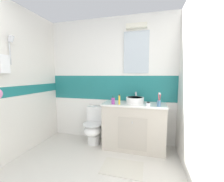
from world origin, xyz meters
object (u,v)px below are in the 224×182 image
Objects in this scene: hair_gel_jar at (148,104)px; toothbrush_cup at (159,103)px; sink_basin at (135,100)px; toilet at (94,126)px; soap_dispenser at (113,101)px; toothpaste_tube_upright at (119,100)px.

toothbrush_cup is at bearing 4.47° from hair_gel_jar.
sink_basin reaches higher than hair_gel_jar.
toilet is 10.06× the size of hair_gel_jar.
soap_dispenser is (-0.77, -0.00, -0.01)m from toothbrush_cup.
sink_basin is 0.98m from toilet.
hair_gel_jar is 0.41× the size of toothpaste_tube_upright.
toothbrush_cup is 3.17× the size of hair_gel_jar.
sink_basin is at bearing 38.47° from toothpaste_tube_upright.
sink_basin reaches higher than toilet.
sink_basin is at bearing 153.87° from toothbrush_cup.
toothpaste_tube_upright is at bearing -179.86° from toothbrush_cup.
sink_basin is 0.42m from soap_dispenser.
hair_gel_jar is at bearing -1.34° from toothpaste_tube_upright.
soap_dispenser is at bearing -21.41° from toilet.
toothbrush_cup is (1.21, -0.17, 0.57)m from toilet.
hair_gel_jar is (0.24, -0.21, -0.03)m from sink_basin.
toothbrush_cup reaches higher than toothpaste_tube_upright.
toothbrush_cup is at bearing 0.14° from toothpaste_tube_upright.
toilet is 0.73m from soap_dispenser.
sink_basin is 0.32m from toothpaste_tube_upright.
hair_gel_jar is at bearing -41.73° from sink_basin.
toilet is at bearing 172.17° from toothbrush_cup.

